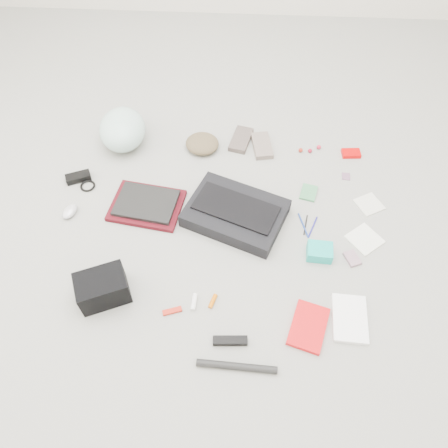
# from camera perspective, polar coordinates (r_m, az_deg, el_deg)

# --- Properties ---
(ground_plane) EXTENTS (4.00, 4.00, 0.00)m
(ground_plane) POSITION_cam_1_polar(r_m,az_deg,el_deg) (2.09, 0.00, -0.81)
(ground_plane) COLOR gray
(messenger_bag) EXTENTS (0.54, 0.47, 0.08)m
(messenger_bag) POSITION_cam_1_polar(r_m,az_deg,el_deg) (2.11, 1.52, 1.41)
(messenger_bag) COLOR black
(messenger_bag) RESTS_ON ground_plane
(bag_flap) EXTENTS (0.43, 0.31, 0.01)m
(bag_flap) POSITION_cam_1_polar(r_m,az_deg,el_deg) (2.07, 1.54, 2.14)
(bag_flap) COLOR black
(bag_flap) RESTS_ON messenger_bag
(laptop_sleeve) EXTENTS (0.38, 0.31, 0.02)m
(laptop_sleeve) POSITION_cam_1_polar(r_m,az_deg,el_deg) (2.20, -10.04, 2.39)
(laptop_sleeve) COLOR #490911
(laptop_sleeve) RESTS_ON ground_plane
(laptop) EXTENTS (0.32, 0.25, 0.02)m
(laptop) POSITION_cam_1_polar(r_m,az_deg,el_deg) (2.18, -10.12, 2.74)
(laptop) COLOR black
(laptop) RESTS_ON laptop_sleeve
(bike_helmet) EXTENTS (0.29, 0.34, 0.19)m
(bike_helmet) POSITION_cam_1_polar(r_m,az_deg,el_deg) (2.49, -13.13, 11.94)
(bike_helmet) COLOR silver
(bike_helmet) RESTS_ON ground_plane
(beanie) EXTENTS (0.23, 0.22, 0.06)m
(beanie) POSITION_cam_1_polar(r_m,az_deg,el_deg) (2.44, -2.86, 10.45)
(beanie) COLOR brown
(beanie) RESTS_ON ground_plane
(mitten_left) EXTENTS (0.14, 0.21, 0.03)m
(mitten_left) POSITION_cam_1_polar(r_m,az_deg,el_deg) (2.49, 2.23, 10.96)
(mitten_left) COLOR brown
(mitten_left) RESTS_ON ground_plane
(mitten_right) EXTENTS (0.13, 0.21, 0.03)m
(mitten_right) POSITION_cam_1_polar(r_m,az_deg,el_deg) (2.46, 4.99, 10.17)
(mitten_right) COLOR slate
(mitten_right) RESTS_ON ground_plane
(power_brick) EXTENTS (0.14, 0.10, 0.03)m
(power_brick) POSITION_cam_1_polar(r_m,az_deg,el_deg) (2.41, -18.50, 5.81)
(power_brick) COLOR black
(power_brick) RESTS_ON ground_plane
(cable_coil) EXTENTS (0.09, 0.09, 0.01)m
(cable_coil) POSITION_cam_1_polar(r_m,az_deg,el_deg) (2.37, -17.37, 4.77)
(cable_coil) COLOR black
(cable_coil) RESTS_ON ground_plane
(mouse) EXTENTS (0.08, 0.11, 0.04)m
(mouse) POSITION_cam_1_polar(r_m,az_deg,el_deg) (2.27, -19.51, 1.56)
(mouse) COLOR #BABAC0
(mouse) RESTS_ON ground_plane
(camera_bag) EXTENTS (0.25, 0.21, 0.13)m
(camera_bag) POSITION_cam_1_polar(r_m,az_deg,el_deg) (1.92, -15.58, -8.06)
(camera_bag) COLOR black
(camera_bag) RESTS_ON ground_plane
(multitool) EXTENTS (0.08, 0.05, 0.01)m
(multitool) POSITION_cam_1_polar(r_m,az_deg,el_deg) (1.88, -6.78, -11.21)
(multitool) COLOR #B41E0D
(multitool) RESTS_ON ground_plane
(toiletry_tube_white) EXTENTS (0.03, 0.07, 0.02)m
(toiletry_tube_white) POSITION_cam_1_polar(r_m,az_deg,el_deg) (1.89, -3.93, -10.11)
(toiletry_tube_white) COLOR white
(toiletry_tube_white) RESTS_ON ground_plane
(toiletry_tube_orange) EXTENTS (0.04, 0.07, 0.02)m
(toiletry_tube_orange) POSITION_cam_1_polar(r_m,az_deg,el_deg) (1.89, -1.47, -10.04)
(toiletry_tube_orange) COLOR #D26104
(toiletry_tube_orange) RESTS_ON ground_plane
(u_lock) EXTENTS (0.14, 0.04, 0.03)m
(u_lock) POSITION_cam_1_polar(r_m,az_deg,el_deg) (1.81, 0.81, -15.01)
(u_lock) COLOR black
(u_lock) RESTS_ON ground_plane
(bike_pump) EXTENTS (0.32, 0.04, 0.03)m
(bike_pump) POSITION_cam_1_polar(r_m,az_deg,el_deg) (1.78, 1.68, -18.09)
(bike_pump) COLOR black
(bike_pump) RESTS_ON ground_plane
(book_red) EXTENTS (0.19, 0.24, 0.02)m
(book_red) POSITION_cam_1_polar(r_m,az_deg,el_deg) (1.87, 10.97, -13.01)
(book_red) COLOR red
(book_red) RESTS_ON ground_plane
(book_white) EXTENTS (0.15, 0.22, 0.02)m
(book_white) POSITION_cam_1_polar(r_m,az_deg,el_deg) (1.92, 16.09, -11.79)
(book_white) COLOR white
(book_white) RESTS_ON ground_plane
(notepad) EXTENTS (0.10, 0.12, 0.01)m
(notepad) POSITION_cam_1_polar(r_m,az_deg,el_deg) (2.27, 10.99, 4.05)
(notepad) COLOR #3D8150
(notepad) RESTS_ON ground_plane
(pen_blue) EXTENTS (0.05, 0.14, 0.01)m
(pen_blue) POSITION_cam_1_polar(r_m,az_deg,el_deg) (2.14, 10.32, -0.17)
(pen_blue) COLOR navy
(pen_blue) RESTS_ON ground_plane
(pen_black) EXTENTS (0.03, 0.12, 0.01)m
(pen_black) POSITION_cam_1_polar(r_m,az_deg,el_deg) (2.14, 10.61, -0.12)
(pen_black) COLOR black
(pen_black) RESTS_ON ground_plane
(pen_navy) EXTENTS (0.06, 0.13, 0.01)m
(pen_navy) POSITION_cam_1_polar(r_m,az_deg,el_deg) (2.14, 11.52, -0.38)
(pen_navy) COLOR navy
(pen_navy) RESTS_ON ground_plane
(accordion_wallet) EXTENTS (0.12, 0.10, 0.06)m
(accordion_wallet) POSITION_cam_1_polar(r_m,az_deg,el_deg) (2.04, 12.38, -3.57)
(accordion_wallet) COLOR #15BEB0
(accordion_wallet) RESTS_ON ground_plane
(card_deck) EXTENTS (0.08, 0.10, 0.01)m
(card_deck) POSITION_cam_1_polar(r_m,az_deg,el_deg) (2.08, 16.39, -4.33)
(card_deck) COLOR gray
(card_deck) RESTS_ON ground_plane
(napkin_top) EXTENTS (0.16, 0.16, 0.01)m
(napkin_top) POSITION_cam_1_polar(r_m,az_deg,el_deg) (2.30, 18.41, 2.45)
(napkin_top) COLOR beige
(napkin_top) RESTS_ON ground_plane
(napkin_bottom) EXTENTS (0.19, 0.19, 0.01)m
(napkin_bottom) POSITION_cam_1_polar(r_m,az_deg,el_deg) (2.16, 17.88, -1.91)
(napkin_bottom) COLOR white
(napkin_bottom) RESTS_ON ground_plane
(lollipop_a) EXTENTS (0.03, 0.03, 0.02)m
(lollipop_a) POSITION_cam_1_polar(r_m,az_deg,el_deg) (2.47, 9.98, 9.48)
(lollipop_a) COLOR #9E2517
(lollipop_a) RESTS_ON ground_plane
(lollipop_b) EXTENTS (0.03, 0.03, 0.02)m
(lollipop_b) POSITION_cam_1_polar(r_m,az_deg,el_deg) (2.47, 11.17, 9.38)
(lollipop_b) COLOR maroon
(lollipop_b) RESTS_ON ground_plane
(lollipop_c) EXTENTS (0.03, 0.03, 0.02)m
(lollipop_c) POSITION_cam_1_polar(r_m,az_deg,el_deg) (2.50, 12.29, 9.79)
(lollipop_c) COLOR red
(lollipop_c) RESTS_ON ground_plane
(altoids_tin) EXTENTS (0.10, 0.07, 0.02)m
(altoids_tin) POSITION_cam_1_polar(r_m,az_deg,el_deg) (2.51, 16.25, 8.85)
(altoids_tin) COLOR #CE0505
(altoids_tin) RESTS_ON ground_plane
(stamp_sheet) EXTENTS (0.05, 0.05, 0.00)m
(stamp_sheet) POSITION_cam_1_polar(r_m,az_deg,el_deg) (2.40, 15.65, 6.01)
(stamp_sheet) COLOR slate
(stamp_sheet) RESTS_ON ground_plane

